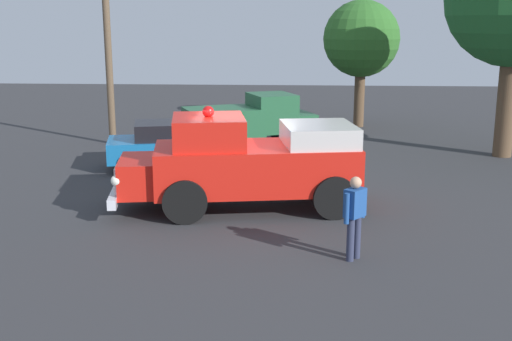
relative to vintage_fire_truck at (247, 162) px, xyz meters
The scene contains 11 objects.
ground_plane 1.35m from the vintage_fire_truck, behind, with size 60.00×60.00×0.00m, color #333335.
vintage_fire_truck is the anchor object (origin of this frame).
classic_hot_rod 5.14m from the vintage_fire_truck, 150.09° to the right, with size 2.77×4.66×1.46m.
parked_pickup 8.17m from the vintage_fire_truck, behind, with size 3.53×5.12×1.90m.
lawn_chair_near_truck 2.74m from the vintage_fire_truck, 104.20° to the right, with size 0.63×0.63×1.02m.
lawn_chair_by_car 2.63m from the vintage_fire_truck, 158.39° to the left, with size 0.63×0.63×1.02m.
lawn_chair_spare 3.33m from the vintage_fire_truck, 117.75° to the right, with size 0.69×0.69×1.02m.
spectator_seated 2.79m from the vintage_fire_truck, 106.49° to the right, with size 0.62×0.52×1.29m.
spectator_standing 4.05m from the vintage_fire_truck, 35.48° to the left, with size 0.56×0.49×1.68m.
oak_tree_left 13.62m from the vintage_fire_truck, 162.72° to the left, with size 3.27×3.27×5.43m.
utility_pole 10.36m from the vintage_fire_truck, 145.16° to the right, with size 0.33×1.70×7.39m.
Camera 1 is at (15.76, 1.21, 4.60)m, focal length 44.57 mm.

